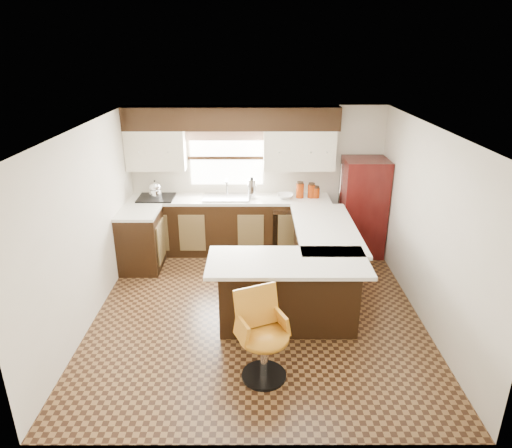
{
  "coord_description": "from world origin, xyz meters",
  "views": [
    {
      "loc": [
        -0.02,
        -5.23,
        3.28
      ],
      "look_at": [
        -0.02,
        0.45,
        1.05
      ],
      "focal_mm": 32.0,
      "sensor_mm": 36.0,
      "label": 1
    }
  ],
  "objects_px": {
    "peninsula_long": "(320,259)",
    "bar_chair": "(264,338)",
    "peninsula_return": "(288,294)",
    "refrigerator": "(362,207)"
  },
  "relations": [
    {
      "from": "peninsula_long",
      "to": "bar_chair",
      "type": "relative_size",
      "value": 2.0
    },
    {
      "from": "refrigerator",
      "to": "bar_chair",
      "type": "distance_m",
      "value": 3.57
    },
    {
      "from": "peninsula_long",
      "to": "refrigerator",
      "type": "relative_size",
      "value": 1.21
    },
    {
      "from": "peninsula_long",
      "to": "refrigerator",
      "type": "bearing_deg",
      "value": 55.25
    },
    {
      "from": "refrigerator",
      "to": "bar_chair",
      "type": "bearing_deg",
      "value": -118.0
    },
    {
      "from": "peninsula_long",
      "to": "peninsula_return",
      "type": "distance_m",
      "value": 1.11
    },
    {
      "from": "peninsula_long",
      "to": "bar_chair",
      "type": "xyz_separation_m",
      "value": [
        -0.83,
        -1.93,
        0.04
      ]
    },
    {
      "from": "refrigerator",
      "to": "peninsula_return",
      "type": "bearing_deg",
      "value": -121.97
    },
    {
      "from": "peninsula_return",
      "to": "refrigerator",
      "type": "relative_size",
      "value": 1.02
    },
    {
      "from": "peninsula_long",
      "to": "refrigerator",
      "type": "xyz_separation_m",
      "value": [
        0.83,
        1.2,
        0.36
      ]
    }
  ]
}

